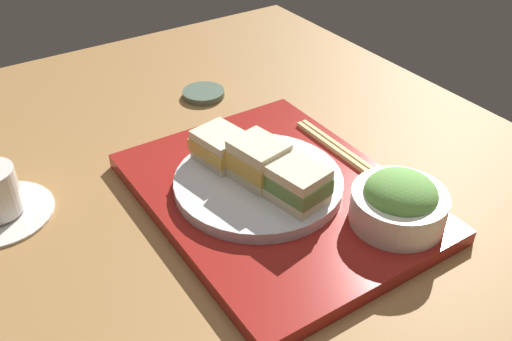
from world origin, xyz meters
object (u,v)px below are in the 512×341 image
sandwich_middle (259,161)px  chopsticks_pair (342,152)px  sandwich_plate (258,183)px  salad_bowl (399,202)px  small_sauce_dish (204,94)px  sandwich_far (223,145)px  sandwich_near (298,184)px

sandwich_middle → chopsticks_pair: 15.68cm
sandwich_plate → salad_bowl: (-15.60, -10.81, 2.26)cm
sandwich_middle → salad_bowl: bearing=-145.3°
sandwich_middle → salad_bowl: 19.03cm
sandwich_middle → small_sauce_dish: 32.92cm
sandwich_far → small_sauce_dish: bearing=-22.3°
sandwich_far → salad_bowl: 25.50cm
salad_bowl → small_sauce_dish: size_ratio=1.57×
sandwich_plate → sandwich_far: sandwich_far is taller
salad_bowl → chopsticks_pair: bearing=-15.5°
sandwich_near → chopsticks_pair: bearing=-63.7°
chopsticks_pair → small_sauce_dish: size_ratio=2.67×
salad_bowl → small_sauce_dish: bearing=2.8°
sandwich_far → chopsticks_pair: size_ratio=0.40×
small_sauce_dish → sandwich_far: bearing=157.7°
sandwich_middle → sandwich_far: 6.89cm
sandwich_middle → chopsticks_pair: sandwich_middle is taller
sandwich_near → small_sauce_dish: (37.91, -6.95, -5.74)cm
sandwich_far → chopsticks_pair: bearing=-111.8°
sandwich_near → sandwich_far: 13.73cm
sandwich_plate → chopsticks_pair: size_ratio=1.13×
sandwich_near → salad_bowl: salad_bowl is taller
sandwich_far → chopsticks_pair: sandwich_far is taller
sandwich_far → chopsticks_pair: (-6.67, -16.68, -3.50)cm
sandwich_near → salad_bowl: size_ratio=0.67×
sandwich_near → salad_bowl: (-8.92, -9.26, -1.06)cm
sandwich_plate → chopsticks_pair: 15.14cm
sandwich_far → small_sauce_dish: 27.06cm
sandwich_far → salad_bowl: salad_bowl is taller
sandwich_near → small_sauce_dish: size_ratio=1.06×
sandwich_plate → sandwich_near: (-6.69, -1.55, 3.32)cm
salad_bowl → small_sauce_dish: salad_bowl is taller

